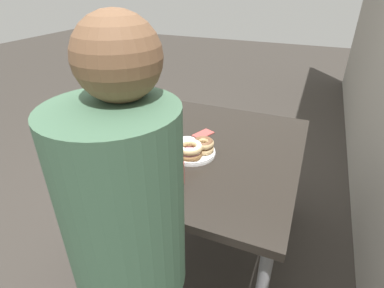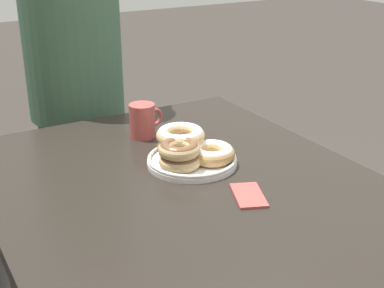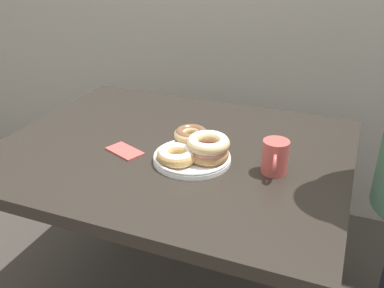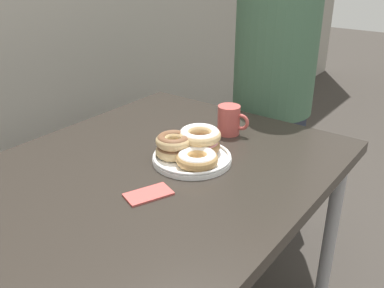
{
  "view_description": "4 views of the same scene",
  "coord_description": "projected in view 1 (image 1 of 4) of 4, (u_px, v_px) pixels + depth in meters",
  "views": [
    {
      "loc": [
        1.34,
        0.66,
        1.52
      ],
      "look_at": [
        0.1,
        0.14,
        0.76
      ],
      "focal_mm": 28.0,
      "sensor_mm": 36.0,
      "label": 1
    },
    {
      "loc": [
        -1.05,
        0.81,
        1.31
      ],
      "look_at": [
        0.1,
        0.14,
        0.76
      ],
      "focal_mm": 50.0,
      "sensor_mm": 36.0,
      "label": 2
    },
    {
      "loc": [
        0.54,
        -0.96,
        1.35
      ],
      "look_at": [
        0.1,
        0.14,
        0.76
      ],
      "focal_mm": 40.0,
      "sensor_mm": 36.0,
      "label": 3
    },
    {
      "loc": [
        -0.86,
        -0.56,
        1.31
      ],
      "look_at": [
        0.1,
        0.14,
        0.76
      ],
      "focal_mm": 40.0,
      "sensor_mm": 36.0,
      "label": 4
    }
  ],
  "objects": [
    {
      "name": "coffee_mug",
      "position": [
        175.0,
        172.0,
        1.33
      ],
      "size": [
        0.08,
        0.12,
        0.1
      ],
      "color": "#B74C47",
      "rests_on": "dining_table"
    },
    {
      "name": "ground_plane",
      "position": [
        178.0,
        230.0,
        2.04
      ],
      "size": [
        14.0,
        14.0,
        0.0
      ],
      "primitive_type": "plane",
      "color": "#38332D"
    },
    {
      "name": "person_figure",
      "position": [
        127.0,
        246.0,
        0.92
      ],
      "size": [
        0.38,
        0.35,
        1.46
      ],
      "color": "#232838",
      "rests_on": "ground_plane"
    },
    {
      "name": "napkin",
      "position": [
        203.0,
        134.0,
        1.77
      ],
      "size": [
        0.14,
        0.11,
        0.01
      ],
      "color": "#BC4C47",
      "rests_on": "dining_table"
    },
    {
      "name": "dining_table",
      "position": [
        211.0,
        158.0,
        1.66
      ],
      "size": [
        1.16,
        0.94,
        0.7
      ],
      "color": "#28231E",
      "rests_on": "ground_plane"
    },
    {
      "name": "donut_plate",
      "position": [
        193.0,
        148.0,
        1.55
      ],
      "size": [
        0.27,
        0.25,
        0.09
      ],
      "color": "white",
      "rests_on": "dining_table"
    }
  ]
}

